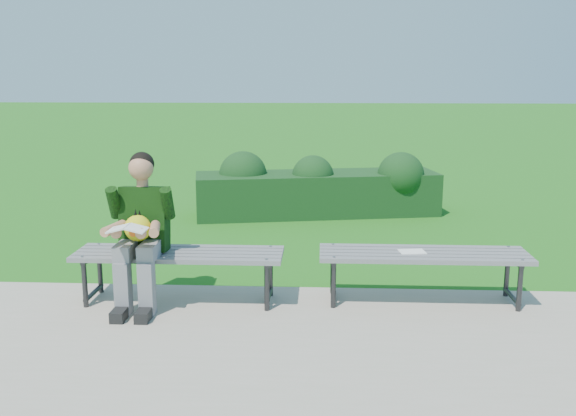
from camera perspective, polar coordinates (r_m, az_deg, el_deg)
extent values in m
plane|color=#277D26|center=(6.07, 0.63, -7.21)|extent=(80.00, 80.00, 0.00)
cube|color=#BCB09E|center=(4.45, -0.36, -14.44)|extent=(30.00, 3.50, 0.02)
cube|color=#113B10|center=(9.20, 2.60, 1.28)|extent=(3.53, 1.48, 0.60)
sphere|color=#113B10|center=(9.16, -4.02, 2.93)|extent=(0.80, 0.80, 0.68)
sphere|color=#113B10|center=(9.06, 2.22, 2.85)|extent=(0.69, 0.69, 0.59)
sphere|color=#113B10|center=(9.26, 9.99, 2.87)|extent=(0.78, 0.78, 0.66)
cube|color=slate|center=(5.46, -10.13, -4.63)|extent=(1.80, 0.08, 0.04)
cube|color=slate|center=(5.56, -9.89, -4.33)|extent=(1.80, 0.08, 0.04)
cube|color=slate|center=(5.66, -9.66, -4.04)|extent=(1.80, 0.08, 0.04)
cube|color=slate|center=(5.76, -9.43, -3.76)|extent=(1.80, 0.08, 0.04)
cube|color=slate|center=(5.85, -9.22, -3.49)|extent=(1.80, 0.08, 0.04)
cylinder|color=#2D2D30|center=(5.77, -17.62, -6.46)|extent=(0.04, 0.04, 0.41)
cylinder|color=#2D2D30|center=(6.11, -16.38, -5.37)|extent=(0.04, 0.04, 0.41)
cylinder|color=#2D2D30|center=(5.89, -17.09, -4.20)|extent=(0.04, 0.42, 0.04)
cylinder|color=#2D2D30|center=(5.98, -16.90, -7.22)|extent=(0.04, 0.42, 0.04)
cylinder|color=gray|center=(5.68, -17.84, -4.13)|extent=(0.02, 0.02, 0.01)
cylinder|color=gray|center=(6.06, -16.46, -3.07)|extent=(0.02, 0.02, 0.01)
cylinder|color=#2D2D30|center=(5.43, -1.89, -7.05)|extent=(0.04, 0.04, 0.41)
cylinder|color=#2D2D30|center=(5.79, -1.57, -5.84)|extent=(0.04, 0.04, 0.41)
cylinder|color=#2D2D30|center=(5.55, -1.74, -4.63)|extent=(0.04, 0.42, 0.04)
cylinder|color=#2D2D30|center=(5.65, -1.72, -7.82)|extent=(0.04, 0.42, 0.04)
cylinder|color=gray|center=(5.34, -1.93, -4.58)|extent=(0.02, 0.02, 0.01)
cylinder|color=gray|center=(5.73, -1.57, -3.41)|extent=(0.02, 0.02, 0.01)
cube|color=slate|center=(5.49, 12.29, -4.64)|extent=(1.80, 0.08, 0.04)
cube|color=slate|center=(5.59, 12.12, -4.34)|extent=(1.80, 0.08, 0.04)
cube|color=slate|center=(5.69, 11.96, -4.05)|extent=(1.80, 0.08, 0.04)
cube|color=slate|center=(5.79, 11.80, -3.77)|extent=(1.80, 0.08, 0.04)
cube|color=slate|center=(5.89, 11.65, -3.50)|extent=(1.80, 0.09, 0.04)
cylinder|color=#2D2D30|center=(5.51, 4.06, -6.80)|extent=(0.04, 0.04, 0.41)
cylinder|color=#2D2D30|center=(5.87, 4.00, -5.62)|extent=(0.04, 0.04, 0.41)
cylinder|color=#2D2D30|center=(5.63, 4.05, -4.42)|extent=(0.04, 0.42, 0.04)
cylinder|color=#2D2D30|center=(5.73, 4.01, -7.57)|extent=(0.04, 0.42, 0.04)
cylinder|color=gray|center=(5.41, 4.10, -4.36)|extent=(0.02, 0.02, 0.01)
cylinder|color=gray|center=(5.81, 4.03, -3.23)|extent=(0.02, 0.02, 0.01)
cylinder|color=#2D2D30|center=(5.75, 19.90, -6.68)|extent=(0.04, 0.04, 0.41)
cylinder|color=#2D2D30|center=(6.10, 18.89, -5.56)|extent=(0.04, 0.04, 0.41)
cylinder|color=#2D2D30|center=(5.87, 19.50, -4.40)|extent=(0.04, 0.42, 0.04)
cylinder|color=#2D2D30|center=(5.97, 19.28, -7.43)|extent=(0.04, 0.42, 0.04)
cylinder|color=gray|center=(5.66, 20.13, -4.34)|extent=(0.02, 0.02, 0.01)
cylinder|color=gray|center=(6.05, 19.00, -3.26)|extent=(0.02, 0.02, 0.01)
cube|color=slate|center=(5.59, -14.05, -3.53)|extent=(0.14, 0.42, 0.13)
cube|color=slate|center=(5.53, -12.07, -3.59)|extent=(0.14, 0.42, 0.13)
cube|color=slate|center=(5.51, -14.45, -6.93)|extent=(0.12, 0.13, 0.45)
cube|color=slate|center=(5.45, -12.43, -7.02)|extent=(0.12, 0.13, 0.45)
cube|color=black|center=(5.48, -14.66, -9.04)|extent=(0.11, 0.26, 0.09)
cube|color=black|center=(5.42, -12.62, -9.16)|extent=(0.11, 0.26, 0.09)
cube|color=black|center=(5.70, -12.62, -0.94)|extent=(0.40, 0.30, 0.59)
cylinder|color=tan|center=(5.62, -12.82, 2.20)|extent=(0.10, 0.10, 0.08)
sphere|color=tan|center=(5.58, -12.93, 3.48)|extent=(0.21, 0.21, 0.21)
sphere|color=black|center=(5.60, -12.87, 3.83)|extent=(0.21, 0.21, 0.21)
cylinder|color=black|center=(5.64, -15.21, 0.46)|extent=(0.10, 0.21, 0.30)
cylinder|color=black|center=(5.51, -10.67, 0.42)|extent=(0.10, 0.21, 0.30)
cylinder|color=tan|center=(5.45, -15.23, -1.76)|extent=(0.14, 0.31, 0.08)
cylinder|color=tan|center=(5.35, -11.77, -1.83)|extent=(0.14, 0.31, 0.08)
sphere|color=tan|center=(5.28, -15.04, -2.18)|extent=(0.09, 0.09, 0.09)
sphere|color=tan|center=(5.22, -12.96, -2.22)|extent=(0.09, 0.09, 0.09)
sphere|color=yellow|center=(5.50, -13.21, -1.75)|extent=(0.22, 0.22, 0.22)
cone|color=orange|center=(5.39, -13.54, -2.10)|extent=(0.06, 0.06, 0.06)
cone|color=black|center=(5.48, -13.40, -0.40)|extent=(0.03, 0.04, 0.07)
cone|color=black|center=(5.48, -13.07, -0.44)|extent=(0.03, 0.04, 0.06)
sphere|color=white|center=(5.41, -13.97, -1.68)|extent=(0.04, 0.04, 0.04)
sphere|color=white|center=(5.39, -13.06, -1.69)|extent=(0.04, 0.04, 0.04)
cube|color=white|center=(5.24, -14.88, -1.76)|extent=(0.15, 0.20, 0.05)
cube|color=white|center=(5.20, -13.30, -1.79)|extent=(0.15, 0.20, 0.05)
cube|color=white|center=(5.67, 10.97, -3.82)|extent=(0.24, 0.19, 0.01)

